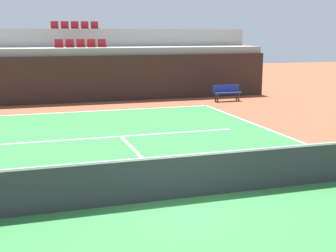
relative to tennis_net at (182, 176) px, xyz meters
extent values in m
plane|color=brown|center=(0.00, 0.00, -0.51)|extent=(80.00, 80.00, 0.00)
cube|color=#2D7238|center=(0.00, 0.00, -0.50)|extent=(11.00, 24.00, 0.01)
cube|color=white|center=(0.00, 11.95, -0.50)|extent=(11.00, 0.10, 0.00)
cube|color=white|center=(0.00, 6.40, -0.50)|extent=(8.26, 0.10, 0.00)
cube|color=white|center=(0.00, 3.20, -0.50)|extent=(0.10, 6.40, 0.00)
cube|color=black|center=(0.00, 14.99, 0.69)|extent=(20.20, 0.30, 2.39)
cube|color=#9E9E99|center=(0.00, 16.34, 0.87)|extent=(20.20, 2.40, 2.75)
cube|color=#9E9E99|center=(0.00, 18.74, 1.36)|extent=(20.20, 2.40, 3.75)
cube|color=maroon|center=(-1.15, 16.34, 2.27)|extent=(0.44, 0.44, 0.04)
cube|color=maroon|center=(-1.15, 16.54, 2.49)|extent=(0.44, 0.04, 0.40)
cube|color=maroon|center=(-0.57, 16.34, 2.27)|extent=(0.44, 0.44, 0.04)
cube|color=maroon|center=(-0.57, 16.54, 2.49)|extent=(0.44, 0.04, 0.40)
cube|color=maroon|center=(0.00, 16.34, 2.27)|extent=(0.44, 0.44, 0.04)
cube|color=maroon|center=(0.00, 16.54, 2.49)|extent=(0.44, 0.04, 0.40)
cube|color=maroon|center=(0.57, 16.34, 2.27)|extent=(0.44, 0.44, 0.04)
cube|color=maroon|center=(0.57, 16.54, 2.49)|extent=(0.44, 0.04, 0.40)
cube|color=maroon|center=(1.15, 16.34, 2.27)|extent=(0.44, 0.44, 0.04)
cube|color=maroon|center=(1.15, 16.54, 2.49)|extent=(0.44, 0.04, 0.40)
cube|color=maroon|center=(-1.15, 18.74, 3.26)|extent=(0.44, 0.44, 0.04)
cube|color=maroon|center=(-1.15, 18.94, 3.48)|extent=(0.44, 0.04, 0.40)
cube|color=maroon|center=(-0.57, 18.74, 3.26)|extent=(0.44, 0.44, 0.04)
cube|color=maroon|center=(-0.57, 18.94, 3.48)|extent=(0.44, 0.04, 0.40)
cube|color=maroon|center=(0.00, 18.74, 3.26)|extent=(0.44, 0.44, 0.04)
cube|color=maroon|center=(0.00, 18.94, 3.48)|extent=(0.44, 0.04, 0.40)
cube|color=maroon|center=(0.57, 18.74, 3.26)|extent=(0.44, 0.44, 0.04)
cube|color=maroon|center=(0.57, 18.94, 3.48)|extent=(0.44, 0.04, 0.40)
cube|color=maroon|center=(1.15, 18.74, 3.26)|extent=(0.44, 0.44, 0.04)
cube|color=maroon|center=(1.15, 18.94, 3.48)|extent=(0.44, 0.04, 0.40)
cube|color=#333338|center=(0.00, 0.00, -0.04)|extent=(10.90, 0.02, 0.92)
cube|color=white|center=(0.00, 0.00, 0.45)|extent=(10.90, 0.04, 0.05)
cube|color=navy|center=(7.09, 13.07, -0.06)|extent=(1.50, 0.40, 0.05)
cube|color=navy|center=(7.09, 13.25, 0.16)|extent=(1.50, 0.04, 0.36)
cube|color=#2D2D33|center=(6.49, 12.93, -0.30)|extent=(0.06, 0.06, 0.42)
cube|color=#2D2D33|center=(7.69, 12.93, -0.30)|extent=(0.06, 0.06, 0.42)
cube|color=#2D2D33|center=(6.49, 13.21, -0.30)|extent=(0.06, 0.06, 0.42)
cube|color=#2D2D33|center=(7.69, 13.21, -0.30)|extent=(0.06, 0.06, 0.42)
camera|label=1|loc=(-3.17, -8.98, 3.01)|focal=49.61mm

